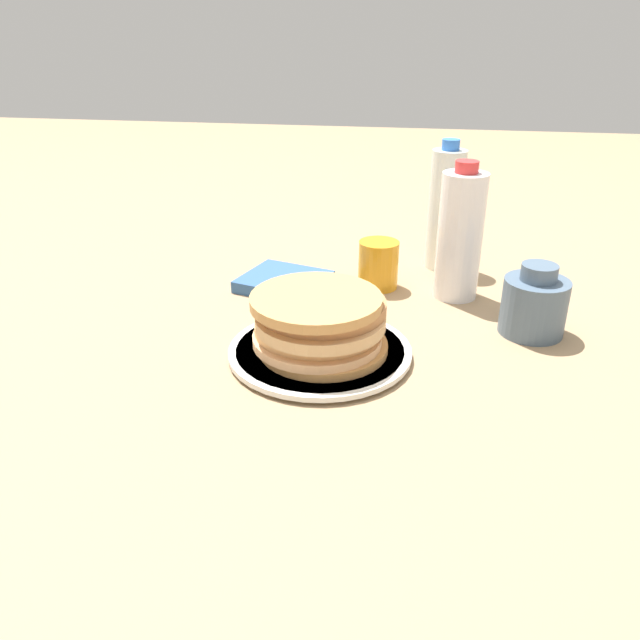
% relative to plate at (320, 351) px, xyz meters
% --- Properties ---
extents(ground_plane, '(4.00, 4.00, 0.00)m').
position_rel_plate_xyz_m(ground_plane, '(-0.01, 0.03, -0.01)').
color(ground_plane, '#9E7F5B').
extents(plate, '(0.25, 0.25, 0.01)m').
position_rel_plate_xyz_m(plate, '(0.00, 0.00, 0.00)').
color(plate, silver).
rests_on(plate, ground_plane).
extents(pancake_stack, '(0.19, 0.18, 0.08)m').
position_rel_plate_xyz_m(pancake_stack, '(0.00, -0.00, 0.04)').
color(pancake_stack, '#BF8648').
rests_on(pancake_stack, plate).
extents(juice_glass, '(0.07, 0.07, 0.08)m').
position_rel_plate_xyz_m(juice_glass, '(-0.26, 0.06, 0.03)').
color(juice_glass, orange).
rests_on(juice_glass, ground_plane).
extents(cream_jug, '(0.09, 0.09, 0.10)m').
position_rel_plate_xyz_m(cream_jug, '(-0.12, 0.29, 0.04)').
color(cream_jug, '#4C6075').
rests_on(cream_jug, ground_plane).
extents(water_bottle_near, '(0.07, 0.07, 0.22)m').
position_rel_plate_xyz_m(water_bottle_near, '(-0.24, 0.18, 0.10)').
color(water_bottle_near, white).
rests_on(water_bottle_near, ground_plane).
extents(water_bottle_mid, '(0.06, 0.06, 0.23)m').
position_rel_plate_xyz_m(water_bottle_mid, '(-0.38, 0.16, 0.10)').
color(water_bottle_mid, silver).
rests_on(water_bottle_mid, ground_plane).
extents(napkin, '(0.16, 0.16, 0.02)m').
position_rel_plate_xyz_m(napkin, '(-0.23, -0.10, 0.00)').
color(napkin, '#33598C').
rests_on(napkin, ground_plane).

